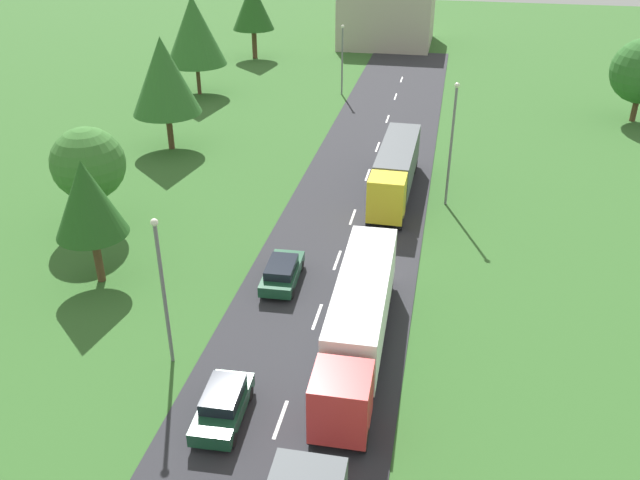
{
  "coord_description": "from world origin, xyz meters",
  "views": [
    {
      "loc": [
        6.01,
        2.25,
        20.88
      ],
      "look_at": [
        -1.14,
        37.45,
        1.25
      ],
      "focal_mm": 37.25,
      "sensor_mm": 36.0,
      "label": 1
    }
  ],
  "objects_px": {
    "lamppost_second": "(163,285)",
    "tree_maple": "(87,199)",
    "truck_second": "(359,317)",
    "car_fourth": "(282,272)",
    "lamppost_fourth": "(342,56)",
    "car_third": "(223,405)",
    "truck_third": "(396,168)",
    "distant_building": "(387,17)",
    "tree_elm": "(194,30)",
    "tree_pine": "(253,6)",
    "tree_oak": "(88,164)",
    "tree_birch": "(164,76)",
    "lamppost_third": "(452,139)"
  },
  "relations": [
    {
      "from": "truck_third",
      "to": "lamppost_second",
      "type": "xyz_separation_m",
      "value": [
        -8.68,
        -21.74,
        2.3
      ]
    },
    {
      "from": "car_fourth",
      "to": "tree_pine",
      "type": "relative_size",
      "value": 0.47
    },
    {
      "from": "truck_second",
      "to": "car_third",
      "type": "distance_m",
      "value": 7.84
    },
    {
      "from": "car_fourth",
      "to": "lamppost_third",
      "type": "bearing_deg",
      "value": 55.24
    },
    {
      "from": "lamppost_second",
      "to": "lamppost_fourth",
      "type": "relative_size",
      "value": 1.05
    },
    {
      "from": "lamppost_second",
      "to": "car_fourth",
      "type": "bearing_deg",
      "value": 65.64
    },
    {
      "from": "lamppost_second",
      "to": "distant_building",
      "type": "bearing_deg",
      "value": 88.24
    },
    {
      "from": "lamppost_fourth",
      "to": "distant_building",
      "type": "height_order",
      "value": "lamppost_fourth"
    },
    {
      "from": "car_third",
      "to": "tree_elm",
      "type": "height_order",
      "value": "tree_elm"
    },
    {
      "from": "distant_building",
      "to": "lamppost_fourth",
      "type": "bearing_deg",
      "value": -94.17
    },
    {
      "from": "car_fourth",
      "to": "lamppost_second",
      "type": "bearing_deg",
      "value": -114.36
    },
    {
      "from": "truck_third",
      "to": "lamppost_fourth",
      "type": "distance_m",
      "value": 26.53
    },
    {
      "from": "truck_second",
      "to": "car_fourth",
      "type": "distance_m",
      "value": 7.66
    },
    {
      "from": "car_fourth",
      "to": "tree_maple",
      "type": "xyz_separation_m",
      "value": [
        -10.56,
        -1.72,
        4.49
      ]
    },
    {
      "from": "tree_maple",
      "to": "tree_elm",
      "type": "distance_m",
      "value": 38.66
    },
    {
      "from": "truck_third",
      "to": "tree_maple",
      "type": "xyz_separation_m",
      "value": [
        -15.68,
        -15.59,
        3.23
      ]
    },
    {
      "from": "car_fourth",
      "to": "tree_elm",
      "type": "relative_size",
      "value": 0.44
    },
    {
      "from": "car_fourth",
      "to": "lamppost_fourth",
      "type": "xyz_separation_m",
      "value": [
        -3.23,
        38.95,
        3.35
      ]
    },
    {
      "from": "car_third",
      "to": "tree_oak",
      "type": "xyz_separation_m",
      "value": [
        -14.45,
        16.1,
        3.63
      ]
    },
    {
      "from": "car_third",
      "to": "tree_elm",
      "type": "distance_m",
      "value": 51.27
    },
    {
      "from": "car_third",
      "to": "distant_building",
      "type": "relative_size",
      "value": 0.33
    },
    {
      "from": "lamppost_fourth",
      "to": "tree_pine",
      "type": "distance_m",
      "value": 20.2
    },
    {
      "from": "lamppost_second",
      "to": "tree_oak",
      "type": "bearing_deg",
      "value": 129.93
    },
    {
      "from": "car_fourth",
      "to": "lamppost_fourth",
      "type": "relative_size",
      "value": 0.61
    },
    {
      "from": "truck_third",
      "to": "lamppost_second",
      "type": "relative_size",
      "value": 1.59
    },
    {
      "from": "lamppost_third",
      "to": "tree_maple",
      "type": "relative_size",
      "value": 1.18
    },
    {
      "from": "lamppost_second",
      "to": "tree_elm",
      "type": "relative_size",
      "value": 0.75
    },
    {
      "from": "truck_third",
      "to": "tree_pine",
      "type": "xyz_separation_m",
      "value": [
        -22.44,
        39.36,
        4.52
      ]
    },
    {
      "from": "distant_building",
      "to": "tree_pine",
      "type": "bearing_deg",
      "value": -142.84
    },
    {
      "from": "truck_third",
      "to": "tree_maple",
      "type": "distance_m",
      "value": 22.34
    },
    {
      "from": "car_fourth",
      "to": "tree_birch",
      "type": "height_order",
      "value": "tree_birch"
    },
    {
      "from": "truck_third",
      "to": "car_third",
      "type": "distance_m",
      "value": 25.61
    },
    {
      "from": "tree_maple",
      "to": "distant_building",
      "type": "distance_m",
      "value": 67.73
    },
    {
      "from": "car_third",
      "to": "tree_elm",
      "type": "xyz_separation_m",
      "value": [
        -18.85,
        47.3,
        5.95
      ]
    },
    {
      "from": "tree_oak",
      "to": "tree_pine",
      "type": "height_order",
      "value": "tree_pine"
    },
    {
      "from": "tree_oak",
      "to": "tree_elm",
      "type": "relative_size",
      "value": 0.67
    },
    {
      "from": "truck_third",
      "to": "tree_birch",
      "type": "distance_m",
      "value": 21.42
    },
    {
      "from": "lamppost_fourth",
      "to": "lamppost_second",
      "type": "bearing_deg",
      "value": -90.4
    },
    {
      "from": "lamppost_second",
      "to": "tree_maple",
      "type": "relative_size",
      "value": 1.03
    },
    {
      "from": "lamppost_third",
      "to": "tree_maple",
      "type": "height_order",
      "value": "lamppost_third"
    },
    {
      "from": "truck_second",
      "to": "car_fourth",
      "type": "relative_size",
      "value": 3.03
    },
    {
      "from": "truck_second",
      "to": "tree_pine",
      "type": "distance_m",
      "value": 62.98
    },
    {
      "from": "car_third",
      "to": "tree_birch",
      "type": "xyz_separation_m",
      "value": [
        -15.28,
        30.89,
        5.55
      ]
    },
    {
      "from": "car_fourth",
      "to": "lamppost_third",
      "type": "distance_m",
      "value": 16.24
    },
    {
      "from": "truck_second",
      "to": "tree_birch",
      "type": "height_order",
      "value": "tree_birch"
    },
    {
      "from": "truck_second",
      "to": "tree_pine",
      "type": "xyz_separation_m",
      "value": [
        -22.61,
        58.61,
        4.49
      ]
    },
    {
      "from": "truck_second",
      "to": "lamppost_fourth",
      "type": "distance_m",
      "value": 45.2
    },
    {
      "from": "tree_birch",
      "to": "tree_pine",
      "type": "bearing_deg",
      "value": 93.86
    },
    {
      "from": "lamppost_fourth",
      "to": "tree_oak",
      "type": "relative_size",
      "value": 1.07
    },
    {
      "from": "tree_oak",
      "to": "tree_birch",
      "type": "height_order",
      "value": "tree_birch"
    }
  ]
}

